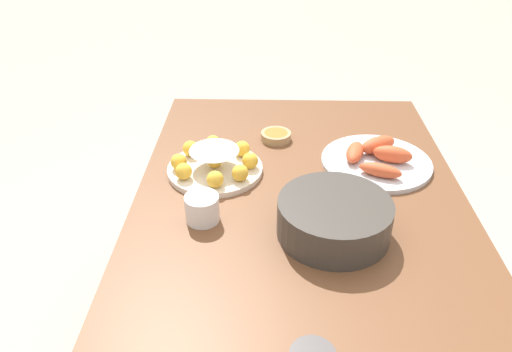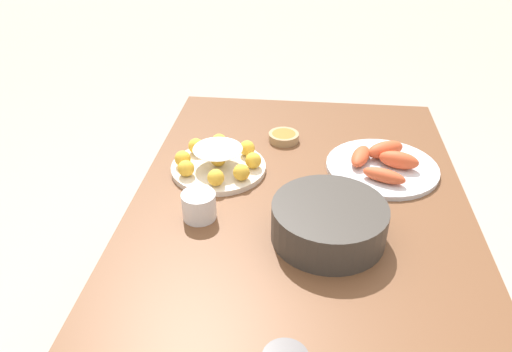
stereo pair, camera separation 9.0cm
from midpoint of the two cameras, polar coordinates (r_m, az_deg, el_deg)
The scene contains 6 objects.
dining_table at distance 1.34m, azimuth 6.64°, elevation -7.53°, with size 1.33×0.87×0.78m.
cake_plate at distance 1.40m, azimuth -2.60°, elevation 1.59°, with size 0.27×0.27×0.08m.
serving_bowl at distance 1.16m, azimuth 10.44°, elevation -5.11°, with size 0.27×0.27×0.09m.
sauce_bowl at distance 1.57m, azimuth 4.76°, elevation 4.47°, with size 0.09×0.09×0.02m.
seafood_platter at distance 1.47m, azimuth 15.90°, elevation 1.29°, with size 0.32×0.32×0.06m.
cup_near at distance 1.22m, azimuth -4.52°, elevation -3.45°, with size 0.08×0.08×0.07m.
Camera 2 is at (1.02, 0.00, 1.53)m, focal length 35.00 mm.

